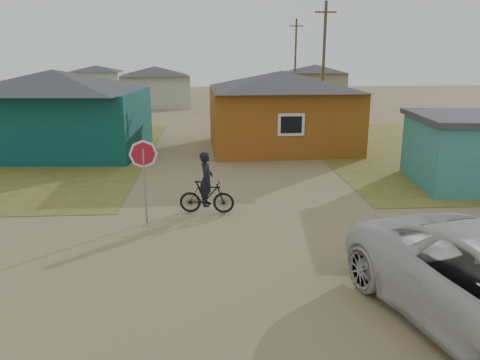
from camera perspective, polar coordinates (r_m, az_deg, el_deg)
name	(u,v)px	position (r m, az deg, el deg)	size (l,w,h in m)	color
ground	(262,270)	(10.77, 2.72, -10.89)	(120.00, 120.00, 0.00)	#8D7B51
house_teal	(56,111)	(24.40, -21.50, 7.86)	(8.93, 7.08, 4.00)	#0B3C39
house_yellow	(281,109)	(24.03, 5.04, 8.63)	(7.72, 6.76, 3.90)	#904F16
house_pale_west	(155,86)	(43.97, -10.27, 11.23)	(7.04, 6.15, 3.60)	#AEB89E
house_beige_east	(315,81)	(50.92, 9.10, 11.79)	(6.95, 6.05, 3.60)	gray
house_pale_north	(97,80)	(57.15, -17.09, 11.57)	(6.28, 5.81, 3.40)	#AEB89E
utility_pole_near	(324,62)	(32.52, 10.15, 13.94)	(1.40, 0.20, 8.00)	brown
utility_pole_far	(295,59)	(48.38, 6.77, 14.41)	(1.40, 0.20, 8.00)	brown
stop_sign	(144,162)	(13.34, -11.66, 2.11)	(0.78, 0.23, 2.42)	gray
cyclist	(207,191)	(14.21, -4.09, -1.35)	(1.72, 0.68, 1.90)	black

